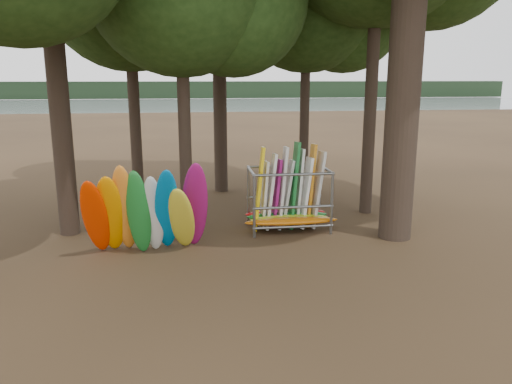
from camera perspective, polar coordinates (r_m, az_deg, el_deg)
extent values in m
plane|color=#47331E|center=(14.83, -0.92, -6.63)|extent=(120.00, 120.00, 0.00)
plane|color=gray|center=(74.05, -6.75, 9.05)|extent=(160.00, 160.00, 0.00)
cube|color=black|center=(123.91, -7.37, 11.51)|extent=(160.00, 4.00, 4.00)
cylinder|color=black|center=(16.78, -22.26, 17.36)|extent=(0.63, 0.63, 13.05)
cylinder|color=black|center=(19.42, -13.91, 12.28)|extent=(0.42, 0.42, 9.73)
cylinder|color=black|center=(22.01, -4.27, 17.65)|extent=(0.58, 0.58, 13.56)
cylinder|color=black|center=(21.43, 5.65, 12.57)|extent=(0.40, 0.40, 9.69)
cylinder|color=black|center=(16.55, -8.31, 11.79)|extent=(0.41, 0.41, 9.34)
cylinder|color=black|center=(18.71, 13.31, 16.52)|extent=(0.45, 0.45, 12.48)
ellipsoid|color=#E92C00|center=(14.53, -17.87, -2.79)|extent=(0.76, 1.59, 2.49)
ellipsoid|color=orange|center=(14.57, -16.28, -2.49)|extent=(0.84, 1.55, 2.58)
ellipsoid|color=orange|center=(14.52, -14.76, -1.89)|extent=(0.67, 1.53, 2.85)
ellipsoid|color=#1A6B26|center=(14.34, -13.26, -2.33)|extent=(0.79, 1.12, 2.64)
ellipsoid|color=beige|center=(14.42, -11.66, -2.52)|extent=(0.61, 1.16, 2.48)
ellipsoid|color=#0067A9|center=(14.23, -10.14, -2.11)|extent=(0.81, 1.89, 2.78)
ellipsoid|color=gold|center=(14.36, -8.52, -3.06)|extent=(0.93, 1.74, 2.26)
ellipsoid|color=#861157|center=(14.50, -7.00, -1.58)|extent=(0.86, 1.45, 2.82)
ellipsoid|color=#C3600A|center=(16.25, 4.08, -3.34)|extent=(3.08, 0.55, 0.24)
ellipsoid|color=#BBCF1B|center=(16.53, 3.86, -3.05)|extent=(2.64, 0.55, 0.24)
ellipsoid|color=#197224|center=(16.89, 3.60, -2.70)|extent=(2.77, 0.55, 0.24)
ellipsoid|color=red|center=(17.19, 3.39, -2.42)|extent=(2.79, 0.55, 0.24)
cube|color=yellow|center=(16.42, 0.36, 0.32)|extent=(0.43, 0.78, 2.79)
cube|color=white|center=(16.69, 0.92, -0.37)|extent=(0.31, 0.76, 2.28)
cube|color=silver|center=(16.54, 1.67, 0.00)|extent=(0.42, 0.77, 2.55)
cube|color=#A01A74|center=(16.74, 2.24, -0.20)|extent=(0.41, 0.79, 2.35)
cube|color=silver|center=(16.57, 3.02, 0.40)|extent=(0.38, 0.78, 2.78)
cube|color=silver|center=(16.83, 3.55, -0.22)|extent=(0.46, 0.75, 2.30)
cube|color=#19712E|center=(16.67, 4.32, 0.71)|extent=(0.38, 0.81, 2.92)
cube|color=silver|center=(16.86, 4.86, 0.43)|extent=(0.35, 0.80, 2.68)
cube|color=white|center=(16.75, 5.65, -0.13)|extent=(0.46, 0.79, 2.41)
cube|color=orange|center=(16.89, 6.20, 0.69)|extent=(0.37, 0.79, 2.83)
cube|color=silver|center=(16.82, 6.96, 0.24)|extent=(0.53, 0.81, 2.61)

